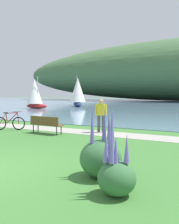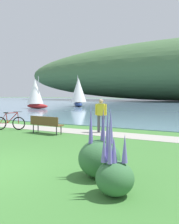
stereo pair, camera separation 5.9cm
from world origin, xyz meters
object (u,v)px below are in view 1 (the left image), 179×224
object	(u,v)px
bicycle_leaning_near_bench	(9,123)
person_at_shoreline	(101,113)
sailboat_mid_bay	(35,93)
park_bench_near_camera	(46,123)
sailboat_toward_hillside	(78,92)

from	to	relation	value
bicycle_leaning_near_bench	person_at_shoreline	distance (m)	5.11
bicycle_leaning_near_bench	person_at_shoreline	world-z (taller)	person_at_shoreline
person_at_shoreline	sailboat_mid_bay	size ratio (longest dim) A/B	0.41
bicycle_leaning_near_bench	park_bench_near_camera	bearing A→B (deg)	-2.52
person_at_shoreline	sailboat_toward_hillside	xyz separation A→B (m)	(-13.66, 20.51, 1.27)
park_bench_near_camera	person_at_shoreline	size ratio (longest dim) A/B	1.07
park_bench_near_camera	bicycle_leaning_near_bench	distance (m)	2.61
park_bench_near_camera	person_at_shoreline	distance (m)	2.81
sailboat_mid_bay	park_bench_near_camera	bearing A→B (deg)	-47.90
person_at_shoreline	sailboat_mid_bay	bearing A→B (deg)	139.48
park_bench_near_camera	sailboat_toward_hillside	world-z (taller)	sailboat_toward_hillside
person_at_shoreline	sailboat_mid_bay	distance (m)	21.51
park_bench_near_camera	person_at_shoreline	bearing A→B (deg)	36.42
sailboat_mid_bay	sailboat_toward_hillside	size ratio (longest dim) A/B	0.90
bicycle_leaning_near_bench	sailboat_mid_bay	bearing A→B (deg)	126.58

